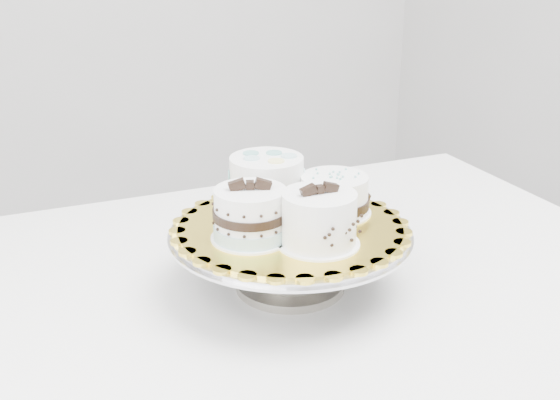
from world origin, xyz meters
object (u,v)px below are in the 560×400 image
cake_board (290,227)px  cake_ribbon (335,196)px  cake_dots (267,182)px  cake_swirl (319,220)px  table (252,327)px  cake_stand (290,247)px  cake_banded (251,216)px

cake_board → cake_ribbon: cake_ribbon is taller
cake_dots → cake_swirl: bearing=-115.9°
table → cake_ribbon: cake_ribbon is taller
cake_swirl → cake_ribbon: bearing=52.3°
cake_ribbon → cake_swirl: bearing=-134.3°
table → cake_ribbon: 0.24m
cake_stand → cake_banded: 0.10m
cake_ribbon → cake_dots: bearing=139.6°
cake_banded → cake_dots: cake_banded is taller
cake_stand → cake_ribbon: size_ratio=2.99×
cake_stand → cake_ribbon: cake_ribbon is taller
cake_swirl → cake_dots: bearing=95.7°
cake_board → table: bearing=151.1°
cake_stand → cake_board: bearing=0.0°
table → cake_swirl: size_ratio=12.48×
cake_stand → cake_banded: size_ratio=2.66×
cake_board → cake_stand: bearing=180.0°
cake_ribbon → cake_stand: bearing=-173.4°
table → cake_stand: 0.14m
table → cake_board: (0.05, -0.03, 0.17)m
cake_board → cake_swirl: size_ratio=2.83×
cake_swirl → cake_banded: bearing=145.4°
cake_swirl → cake_dots: size_ratio=0.79×
table → cake_swirl: cake_swirl is taller
cake_stand → cake_banded: (-0.07, -0.01, 0.07)m
cake_stand → cake_swirl: bearing=-91.2°
cake_board → cake_banded: 0.08m
cake_swirl → cake_banded: size_ratio=0.87×
cake_stand → cake_banded: cake_banded is taller
table → cake_dots: cake_dots is taller
cake_stand → cake_banded: bearing=-172.3°
cake_stand → cake_swirl: (-0.00, -0.07, 0.07)m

